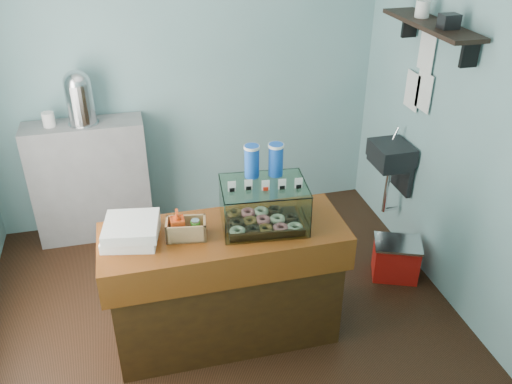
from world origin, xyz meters
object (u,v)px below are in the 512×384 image
object	(u,v)px
counter	(226,284)
coffee_urn	(79,96)
red_cooler	(396,259)
display_case	(263,201)

from	to	relation	value
counter	coffee_urn	world-z (taller)	coffee_urn
coffee_urn	red_cooler	xyz separation A→B (m)	(2.36, -1.24, -1.17)
counter	red_cooler	distance (m)	1.55
counter	display_case	bearing A→B (deg)	8.21
red_cooler	counter	bearing A→B (deg)	-145.68
counter	display_case	world-z (taller)	display_case
coffee_urn	red_cooler	world-z (taller)	coffee_urn
coffee_urn	counter	bearing A→B (deg)	-60.64
coffee_urn	red_cooler	distance (m)	2.91
counter	red_cooler	bearing A→B (deg)	12.44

